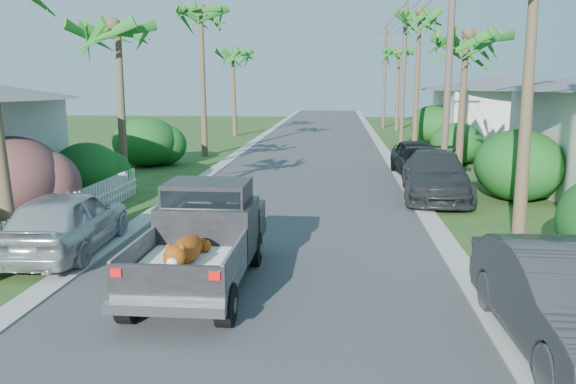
# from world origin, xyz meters

# --- Properties ---
(ground) EXTENTS (120.00, 120.00, 0.00)m
(ground) POSITION_xyz_m (0.00, 0.00, 0.00)
(ground) COLOR #264D1D
(ground) RESTS_ON ground
(road) EXTENTS (8.00, 100.00, 0.02)m
(road) POSITION_xyz_m (0.00, 25.00, 0.01)
(road) COLOR #38383A
(road) RESTS_ON ground
(curb_left) EXTENTS (0.60, 100.00, 0.06)m
(curb_left) POSITION_xyz_m (-4.30, 25.00, 0.03)
(curb_left) COLOR #A5A39E
(curb_left) RESTS_ON ground
(curb_right) EXTENTS (0.60, 100.00, 0.06)m
(curb_right) POSITION_xyz_m (4.30, 25.00, 0.03)
(curb_right) COLOR #A5A39E
(curb_right) RESTS_ON ground
(pickup_truck) EXTENTS (1.98, 5.12, 2.06)m
(pickup_truck) POSITION_xyz_m (-1.21, 2.01, 1.01)
(pickup_truck) COLOR black
(pickup_truck) RESTS_ON ground
(parked_car_rn) EXTENTS (1.82, 4.87, 1.59)m
(parked_car_rn) POSITION_xyz_m (5.00, -0.60, 0.80)
(parked_car_rn) COLOR #2A2C2F
(parked_car_rn) RESTS_ON ground
(parked_car_rm) EXTENTS (2.75, 5.79, 1.63)m
(parked_car_rm) POSITION_xyz_m (5.00, 11.21, 0.81)
(parked_car_rm) COLOR #292B2E
(parked_car_rm) RESTS_ON ground
(parked_car_rf) EXTENTS (2.23, 4.82, 1.60)m
(parked_car_rf) POSITION_xyz_m (5.00, 15.85, 0.80)
(parked_car_rf) COLOR black
(parked_car_rf) RESTS_ON ground
(parked_car_ln) EXTENTS (2.15, 4.73, 1.58)m
(parked_car_ln) POSITION_xyz_m (-5.00, 3.59, 0.79)
(parked_car_ln) COLOR silver
(parked_car_ln) RESTS_ON ground
(palm_l_b) EXTENTS (4.40, 4.40, 7.40)m
(palm_l_b) POSITION_xyz_m (-6.80, 12.00, 6.15)
(palm_l_b) COLOR brown
(palm_l_b) RESTS_ON ground
(palm_l_c) EXTENTS (4.40, 4.40, 9.20)m
(palm_l_c) POSITION_xyz_m (-6.00, 22.00, 7.91)
(palm_l_c) COLOR brown
(palm_l_c) RESTS_ON ground
(palm_l_d) EXTENTS (4.40, 4.40, 7.70)m
(palm_l_d) POSITION_xyz_m (-6.50, 34.00, 6.44)
(palm_l_d) COLOR brown
(palm_l_d) RESTS_ON ground
(palm_r_b) EXTENTS (4.40, 4.40, 7.20)m
(palm_r_b) POSITION_xyz_m (6.60, 15.00, 5.95)
(palm_r_b) COLOR brown
(palm_r_b) RESTS_ON ground
(palm_r_c) EXTENTS (4.40, 4.40, 9.40)m
(palm_r_c) POSITION_xyz_m (6.20, 26.00, 8.11)
(palm_r_c) COLOR brown
(palm_r_c) RESTS_ON ground
(palm_r_d) EXTENTS (4.40, 4.40, 8.00)m
(palm_r_d) POSITION_xyz_m (6.50, 40.00, 6.74)
(palm_r_d) COLOR brown
(palm_r_d) RESTS_ON ground
(shrub_l_b) EXTENTS (3.00, 3.30, 2.60)m
(shrub_l_b) POSITION_xyz_m (-7.80, 6.00, 1.30)
(shrub_l_b) COLOR #B01951
(shrub_l_b) RESTS_ON ground
(shrub_l_c) EXTENTS (2.40, 2.64, 2.00)m
(shrub_l_c) POSITION_xyz_m (-7.40, 10.00, 1.00)
(shrub_l_c) COLOR #134316
(shrub_l_c) RESTS_ON ground
(shrub_l_d) EXTENTS (3.20, 3.52, 2.40)m
(shrub_l_d) POSITION_xyz_m (-8.00, 18.00, 1.20)
(shrub_l_d) COLOR #134316
(shrub_l_d) RESTS_ON ground
(shrub_r_b) EXTENTS (3.00, 3.30, 2.50)m
(shrub_r_b) POSITION_xyz_m (7.80, 11.00, 1.25)
(shrub_r_b) COLOR #134316
(shrub_r_b) RESTS_ON ground
(shrub_r_c) EXTENTS (2.60, 2.86, 2.10)m
(shrub_r_c) POSITION_xyz_m (7.50, 20.00, 1.05)
(shrub_r_c) COLOR #134316
(shrub_r_c) RESTS_ON ground
(shrub_r_d) EXTENTS (3.20, 3.52, 2.60)m
(shrub_r_d) POSITION_xyz_m (8.00, 30.00, 1.30)
(shrub_r_d) COLOR #134316
(shrub_r_d) RESTS_ON ground
(picket_fence) EXTENTS (0.10, 11.00, 1.00)m
(picket_fence) POSITION_xyz_m (-6.00, 5.50, 0.50)
(picket_fence) COLOR white
(picket_fence) RESTS_ON ground
(house_right_far) EXTENTS (9.00, 8.00, 4.60)m
(house_right_far) POSITION_xyz_m (13.00, 30.00, 2.12)
(house_right_far) COLOR silver
(house_right_far) RESTS_ON ground
(utility_pole_b) EXTENTS (1.60, 0.26, 9.00)m
(utility_pole_b) POSITION_xyz_m (5.60, 13.00, 4.60)
(utility_pole_b) COLOR brown
(utility_pole_b) RESTS_ON ground
(utility_pole_c) EXTENTS (1.60, 0.26, 9.00)m
(utility_pole_c) POSITION_xyz_m (5.60, 28.00, 4.60)
(utility_pole_c) COLOR brown
(utility_pole_c) RESTS_ON ground
(utility_pole_d) EXTENTS (1.60, 0.26, 9.00)m
(utility_pole_d) POSITION_xyz_m (5.60, 43.00, 4.60)
(utility_pole_d) COLOR brown
(utility_pole_d) RESTS_ON ground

